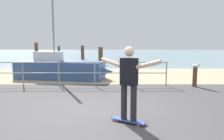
# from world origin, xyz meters

# --- Properties ---
(ground_plane) EXTENTS (24.00, 10.00, 0.04)m
(ground_plane) POSITION_xyz_m (0.00, -1.00, 0.00)
(ground_plane) COLOR #474444
(ground_plane) RESTS_ON ground
(beach_strip) EXTENTS (24.00, 6.00, 0.04)m
(beach_strip) POSITION_xyz_m (0.00, 7.00, 0.00)
(beach_strip) COLOR tan
(beach_strip) RESTS_ON ground
(sea_surface) EXTENTS (72.00, 50.00, 0.04)m
(sea_surface) POSITION_xyz_m (0.00, 35.00, 0.00)
(sea_surface) COLOR #75939E
(sea_surface) RESTS_ON ground
(railing_fence) EXTENTS (10.57, 0.05, 1.05)m
(railing_fence) POSITION_xyz_m (-2.67, 3.60, 0.69)
(railing_fence) COLOR gray
(railing_fence) RESTS_ON ground
(sailboat) EXTENTS (5.06, 2.17, 4.51)m
(sailboat) POSITION_xyz_m (-2.17, 5.49, 0.52)
(sailboat) COLOR #335184
(sailboat) RESTS_ON ground
(skateboard) EXTENTS (0.79, 0.59, 0.08)m
(skateboard) POSITION_xyz_m (0.68, -0.60, 0.07)
(skateboard) COLOR #334C8C
(skateboard) RESTS_ON ground
(skateboarder) EXTENTS (1.28, 0.83, 1.65)m
(skateboarder) POSITION_xyz_m (0.68, -0.60, 1.02)
(skateboarder) COLOR #26262B
(skateboarder) RESTS_ON skateboard
(bollard_short) EXTENTS (0.18, 0.18, 0.82)m
(bollard_short) POSITION_xyz_m (3.75, 3.50, 0.41)
(bollard_short) COLOR #513826
(bollard_short) RESTS_ON ground
(seagull) EXTENTS (0.26, 0.46, 0.18)m
(seagull) POSITION_xyz_m (3.76, 3.49, 0.90)
(seagull) COLOR white
(seagull) RESTS_ON bollard_short
(groyne_post_0) EXTENTS (0.36, 0.36, 1.92)m
(groyne_post_0) POSITION_xyz_m (-7.86, 17.86, 0.96)
(groyne_post_0) COLOR #513826
(groyne_post_0) RESTS_ON ground
(groyne_post_1) EXTENTS (0.26, 0.26, 1.54)m
(groyne_post_1) POSITION_xyz_m (-5.46, 17.99, 0.77)
(groyne_post_1) COLOR #513826
(groyne_post_1) RESTS_ON ground
(groyne_post_2) EXTENTS (0.37, 0.37, 1.60)m
(groyne_post_2) POSITION_xyz_m (-3.07, 19.30, 0.80)
(groyne_post_2) COLOR #513826
(groyne_post_2) RESTS_ON ground
(groyne_post_3) EXTENTS (0.39, 0.39, 1.52)m
(groyne_post_3) POSITION_xyz_m (-0.68, 13.23, 0.76)
(groyne_post_3) COLOR #513826
(groyne_post_3) RESTS_ON ground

